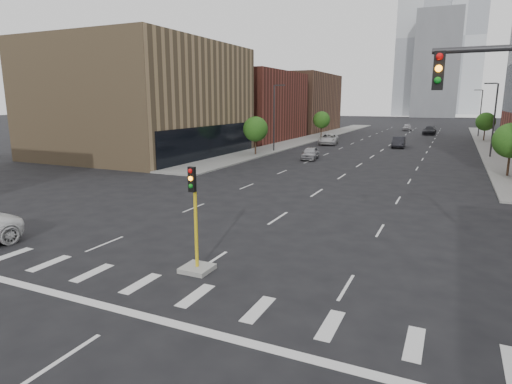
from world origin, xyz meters
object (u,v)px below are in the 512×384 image
Objects in this scene: car_mid_right at (399,142)px; median_traffic_signal at (196,249)px; car_near_left at (310,153)px; car_deep_right at (429,131)px; car_distant at (407,127)px; car_far_left at (328,139)px.

median_traffic_signal is at bearing -94.75° from car_mid_right.
car_near_left is at bearing -116.46° from car_mid_right.
car_deep_right is (2.77, 29.04, 0.02)m from car_mid_right.
car_near_left is 0.93× the size of car_distant.
median_traffic_signal is 53.90m from car_mid_right.
car_near_left is (-6.38, 35.32, -0.22)m from median_traffic_signal.
car_mid_right is 10.97m from car_far_left.
car_deep_right is at bearing 86.93° from median_traffic_signal.
car_near_left is 0.73× the size of car_far_left.
median_traffic_signal is 0.88× the size of car_mid_right.
car_near_left is at bearing -100.51° from car_distant.
car_distant is at bearing 90.99° from car_mid_right.
car_near_left is 48.81m from car_deep_right.
car_distant is at bearing 119.24° from car_deep_right.
car_far_left reaches higher than car_distant.
car_far_left is 31.92m from car_deep_right.
car_distant is at bearing 69.64° from car_far_left.
car_distant is (-5.54, 11.12, -0.03)m from car_deep_right.
car_deep_right is (10.83, 47.59, 0.09)m from car_near_left.
car_deep_right is (4.45, 82.91, -0.13)m from median_traffic_signal.
car_mid_right is at bearing 88.21° from median_traffic_signal.
car_deep_right is 1.22× the size of car_distant.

